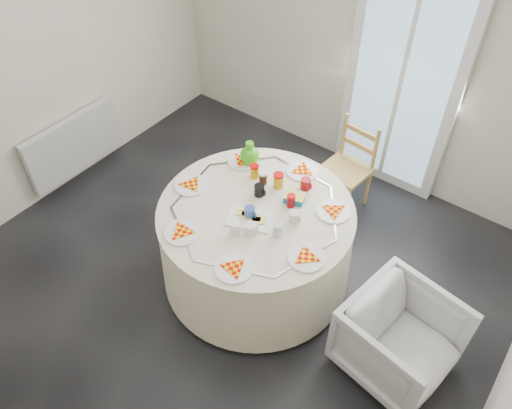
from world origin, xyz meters
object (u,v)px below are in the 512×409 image
Objects in this scene: table at (256,244)px; green_pitcher at (250,150)px; radiator at (75,145)px; armchair at (402,333)px; wooden_chair at (346,165)px.

table is 0.72m from green_pitcher.
radiator is 3.31m from armchair.
radiator is 1.18× the size of wooden_chair.
green_pitcher is at bearing 132.32° from table.
radiator is 0.69× the size of table.
table reaches higher than radiator.
green_pitcher reaches higher than table.
table reaches higher than armchair.
table is at bearing 1.31° from radiator.
armchair reaches higher than radiator.
wooden_chair is 4.40× the size of green_pitcher.
armchair is (1.22, -0.04, 0.02)m from table.
armchair is at bearing -11.23° from green_pitcher.
table is at bearing 97.38° from armchair.
wooden_chair is at bearing 83.44° from table.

